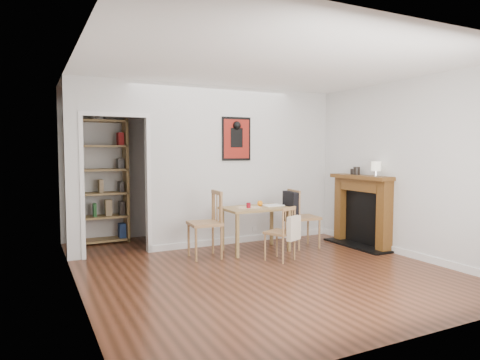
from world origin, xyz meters
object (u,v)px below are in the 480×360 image
bookshelf (101,182)px  mantel_lamp (376,167)px  ceramic_jar_a (357,171)px  red_glass (249,205)px  orange_fruit (260,203)px  chair_front (281,233)px  notebook (273,205)px  chair_left (205,224)px  fireplace (362,208)px  dining_table (256,212)px  ceramic_jar_b (353,171)px  chair_right (303,217)px

bookshelf → mantel_lamp: size_ratio=9.08×
mantel_lamp → ceramic_jar_a: bearing=87.4°
red_glass → orange_fruit: size_ratio=0.96×
chair_front → bookshelf: 3.20m
bookshelf → orange_fruit: bookshelf is taller
orange_fruit → ceramic_jar_a: (1.58, -0.42, 0.50)m
red_glass → mantel_lamp: bearing=-22.1°
ceramic_jar_a → notebook: bearing=165.3°
chair_left → ceramic_jar_a: bearing=-6.7°
chair_left → fireplace: 2.63m
mantel_lamp → notebook: bearing=149.1°
fireplace → mantel_lamp: 0.76m
chair_front → mantel_lamp: bearing=-4.6°
dining_table → chair_left: bearing=-177.5°
orange_fruit → ceramic_jar_a: size_ratio=0.68×
mantel_lamp → ceramic_jar_b: 0.60m
chair_left → chair_right: 1.66m
dining_table → mantel_lamp: bearing=-25.3°
chair_front → ceramic_jar_a: bearing=10.9°
fireplace → orange_fruit: fireplace is taller
chair_front → fireplace: bearing=6.7°
orange_fruit → notebook: (0.20, -0.06, -0.04)m
chair_left → ceramic_jar_b: (2.60, -0.17, 0.72)m
chair_left → red_glass: 0.75m
chair_front → ceramic_jar_a: ceramic_jar_a is taller
dining_table → fireplace: size_ratio=0.80×
dining_table → ceramic_jar_a: bearing=-11.3°
chair_left → chair_right: bearing=-2.9°
red_glass → bookshelf: bearing=137.5°
chair_front → mantel_lamp: mantel_lamp is taller
bookshelf → orange_fruit: 2.71m
chair_front → red_glass: (-0.19, 0.61, 0.33)m
chair_front → orange_fruit: bearing=83.8°
ceramic_jar_b → fireplace: bearing=-92.2°
chair_front → red_glass: size_ratio=9.15×
dining_table → notebook: 0.33m
dining_table → ceramic_jar_a: (1.71, -0.34, 0.62)m
mantel_lamp → ceramic_jar_a: (0.02, 0.45, -0.08)m
ceramic_jar_b → chair_front: bearing=-164.9°
chair_right → ceramic_jar_b: size_ratio=9.98×
notebook → ceramic_jar_b: bearing=-9.0°
chair_left → ceramic_jar_b: 2.71m
bookshelf → mantel_lamp: bookshelf is taller
fireplace → mantel_lamp: mantel_lamp is taller
fireplace → ceramic_jar_b: 0.65m
chair_left → mantel_lamp: size_ratio=4.25×
red_glass → mantel_lamp: size_ratio=0.37×
orange_fruit → red_glass: bearing=-154.1°
chair_left → orange_fruit: chair_left is taller
chair_left → mantel_lamp: (2.55, -0.76, 0.81)m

